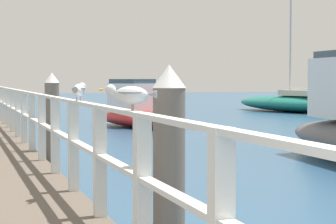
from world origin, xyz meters
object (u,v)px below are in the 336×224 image
(seagull_foreground, at_px, (130,94))
(seagull_background, at_px, (79,90))
(dock_piling_near, at_px, (169,172))
(boat_0, at_px, (296,103))
(dock_piling_far, at_px, (52,120))
(boat_1, at_px, (137,111))

(seagull_foreground, relative_size, seagull_background, 0.96)
(dock_piling_near, height_order, boat_0, boat_0)
(dock_piling_far, relative_size, seagull_background, 4.10)
(dock_piling_near, xyz_separation_m, boat_0, (15.32, 25.53, -0.45))
(dock_piling_far, distance_m, seagull_background, 5.18)
(dock_piling_far, xyz_separation_m, seagull_foreground, (-0.39, -7.56, 0.68))
(dock_piling_far, height_order, boat_1, dock_piling_far)
(dock_piling_far, bearing_deg, seagull_background, -94.21)
(seagull_foreground, bearing_deg, dock_piling_far, 25.21)
(seagull_background, bearing_deg, boat_0, 78.19)
(dock_piling_near, bearing_deg, dock_piling_far, 90.00)
(dock_piling_near, relative_size, boat_0, 0.20)
(seagull_foreground, relative_size, boat_1, 0.09)
(dock_piling_near, xyz_separation_m, boat_1, (4.44, 17.59, -0.37))
(boat_0, bearing_deg, dock_piling_far, -145.83)
(dock_piling_far, distance_m, boat_1, 11.13)
(seagull_background, relative_size, boat_0, 0.05)
(dock_piling_near, bearing_deg, boat_1, 75.82)
(dock_piling_far, height_order, seagull_foreground, dock_piling_far)
(boat_0, distance_m, boat_1, 13.47)
(dock_piling_far, bearing_deg, boat_1, 66.46)
(boat_0, xyz_separation_m, boat_1, (-10.88, -7.94, 0.09))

